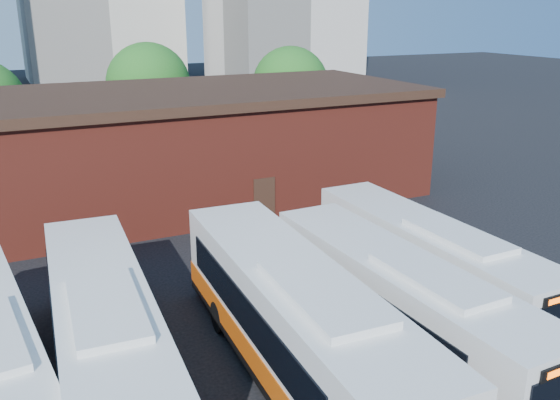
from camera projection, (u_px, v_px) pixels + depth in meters
name	position (u px, v px, depth m)	size (l,w,h in m)	color
ground	(362.00, 376.00, 18.14)	(220.00, 220.00, 0.00)	black
bus_west	(105.00, 339.00, 17.25)	(3.29, 12.82, 3.46)	silver
bus_midwest	(296.00, 328.00, 17.56)	(3.39, 13.86, 3.75)	silver
bus_mideast	(400.00, 308.00, 19.05)	(2.95, 12.53, 3.39)	silver
bus_east	(427.00, 265.00, 22.41)	(2.73, 12.21, 3.31)	silver
depot_building	(174.00, 145.00, 34.31)	(28.60, 12.60, 6.40)	maroon
tree_mid	(149.00, 85.00, 46.60)	(6.56, 6.56, 8.36)	#382314
tree_east	(290.00, 85.00, 48.62)	(6.24, 6.24, 7.96)	#382314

